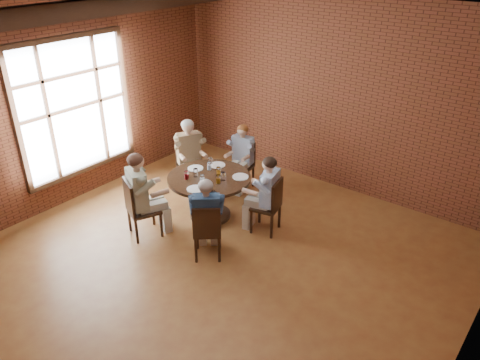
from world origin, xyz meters
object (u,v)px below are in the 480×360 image
Objects in this scene: chair_b at (243,163)px; diner_e at (207,219)px; dining_table at (209,189)px; diner_a at (266,195)px; chair_c at (189,162)px; chair_d at (137,206)px; diner_c at (190,156)px; diner_d at (142,195)px; diner_b at (242,158)px; chair_a at (271,204)px; chair_e at (207,230)px; smartphone at (212,192)px.

chair_b is 0.70× the size of diner_e.
diner_a reaches higher than dining_table.
diner_a is 2.00m from chair_c.
chair_d is (-0.28, -2.29, 0.04)m from chair_b.
diner_a is at bearing -69.40° from diner_c.
chair_c is at bearing 90.00° from diner_c.
diner_d is at bearing -90.00° from chair_d.
diner_d is at bearing -133.97° from diner_c.
chair_d is at bearing -60.96° from diner_a.
diner_a is 0.93× the size of diner_d.
chair_a is at bearing -45.32° from diner_b.
diner_c is 2.11m from diner_e.
chair_b is at bearing -104.97° from chair_e.
chair_a is at bearing 90.00° from diner_a.
diner_c reaches higher than chair_b.
smartphone is at bearing -94.69° from chair_c.
diner_b reaches higher than smartphone.
diner_e is at bearing -100.24° from chair_c.
diner_d is 1.17m from diner_e.
diner_a is 1.36× the size of chair_c.
dining_table is at bearing -90.00° from diner_d.
diner_a is (0.97, 0.23, 0.11)m from dining_table.
chair_b is 0.64× the size of diner_d.
diner_d is at bearing -30.78° from diner_e.
diner_a is 0.84m from smartphone.
diner_b is at bearing -72.53° from diner_d.
diner_d is at bearing -63.17° from chair_a.
chair_d is 1.26m from chair_e.
chair_c reaches higher than chair_b.
diner_e is at bearing -76.13° from chair_b.
diner_b is 0.94m from diner_c.
diner_c reaches higher than diner_e.
chair_d is at bearing -107.30° from chair_b.
diner_b is at bearing 100.43° from dining_table.
chair_a reaches higher than dining_table.
chair_c reaches higher than chair_a.
chair_a is 0.71× the size of diner_a.
smartphone is (1.32, -0.89, 0.08)m from diner_c.
smartphone is at bearing -119.03° from diner_d.
chair_e is (1.24, 0.21, -0.03)m from chair_d.
diner_e reaches higher than chair_d.
chair_e is at bearing -100.60° from chair_c.
diner_e reaches higher than dining_table.
diner_c reaches higher than chair_a.
diner_b is at bearing -25.36° from chair_c.
chair_a is at bearing -69.44° from chair_c.
smartphone is at bearing -96.55° from diner_e.
diner_b is at bearing -104.51° from chair_e.
chair_d is (0.50, -1.66, 0.01)m from chair_c.
chair_a is 1.18m from chair_e.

